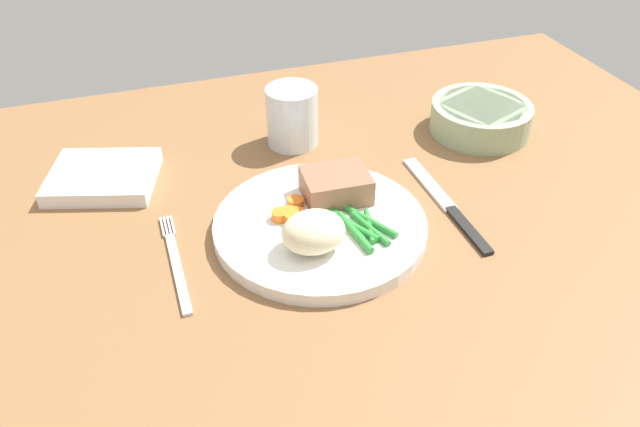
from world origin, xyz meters
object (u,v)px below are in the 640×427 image
at_px(meat_portion, 336,185).
at_px(dinner_plate, 320,226).
at_px(knife, 447,205).
at_px(fork, 176,262).
at_px(water_glass, 292,120).
at_px(salad_bowl, 481,116).
at_px(napkin, 103,177).

bearing_deg(meat_portion, dinner_plate, -130.60).
relative_size(meat_portion, knife, 0.38).
relative_size(fork, water_glass, 2.02).
distance_m(knife, salad_bowl, 0.20).
relative_size(knife, water_glass, 2.50).
distance_m(fork, napkin, 0.20).
bearing_deg(napkin, meat_portion, -28.65).
bearing_deg(napkin, salad_bowl, -3.71).
distance_m(dinner_plate, fork, 0.17).
xyz_separation_m(dinner_plate, knife, (0.16, -0.00, -0.01)).
height_order(salad_bowl, napkin, salad_bowl).
distance_m(fork, knife, 0.33).
bearing_deg(meat_portion, napkin, 151.35).
distance_m(dinner_plate, salad_bowl, 0.33).
bearing_deg(water_glass, dinner_plate, -97.93).
bearing_deg(knife, napkin, 154.44).
bearing_deg(fork, knife, -3.93).
bearing_deg(water_glass, napkin, -175.29).
height_order(dinner_plate, water_glass, water_glass).
relative_size(dinner_plate, napkin, 1.88).
height_order(dinner_plate, knife, dinner_plate).
distance_m(dinner_plate, water_glass, 0.21).
relative_size(meat_portion, water_glass, 0.94).
bearing_deg(dinner_plate, fork, -179.11).
distance_m(meat_portion, water_glass, 0.16).
bearing_deg(knife, salad_bowl, 48.79).
height_order(water_glass, napkin, water_glass).
bearing_deg(fork, napkin, 105.26).
bearing_deg(meat_portion, knife, -17.74).
xyz_separation_m(meat_portion, salad_bowl, (0.26, 0.11, -0.01)).
relative_size(knife, napkin, 1.58).
height_order(meat_portion, fork, meat_portion).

